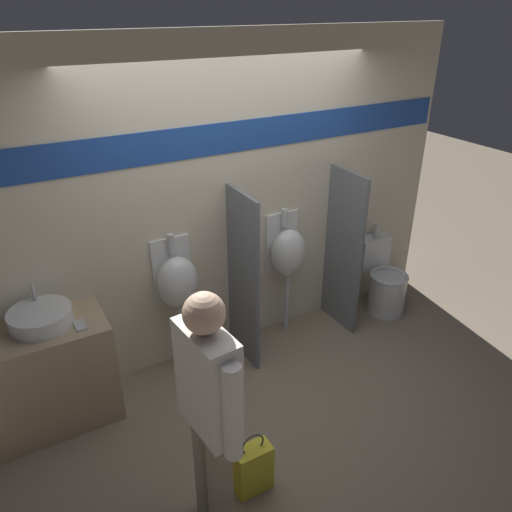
{
  "coord_description": "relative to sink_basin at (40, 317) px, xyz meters",
  "views": [
    {
      "loc": [
        -1.75,
        -2.89,
        2.87
      ],
      "look_at": [
        0.0,
        0.17,
        1.05
      ],
      "focal_mm": 35.0,
      "sensor_mm": 36.0,
      "label": 1
    }
  ],
  "objects": [
    {
      "name": "cell_phone",
      "position": [
        0.23,
        -0.15,
        -0.05
      ],
      "size": [
        0.07,
        0.14,
        0.01
      ],
      "color": "#B7B7BC",
      "rests_on": "sink_counter"
    },
    {
      "name": "display_wall",
      "position": [
        1.62,
        0.23,
        0.47
      ],
      "size": [
        4.37,
        0.07,
        2.7
      ],
      "color": "beige",
      "rests_on": "ground_plane"
    },
    {
      "name": "sink_counter",
      "position": [
        -0.05,
        -0.05,
        -0.48
      ],
      "size": [
        0.93,
        0.5,
        0.83
      ],
      "color": "tan",
      "rests_on": "ground_plane"
    },
    {
      "name": "ground_plane",
      "position": [
        1.62,
        -0.37,
        -0.89
      ],
      "size": [
        16.0,
        16.0,
        0.0
      ],
      "primitive_type": "plane",
      "color": "gray"
    },
    {
      "name": "urinal_near_counter",
      "position": [
        1.05,
        0.08,
        -0.06
      ],
      "size": [
        0.34,
        0.26,
        1.23
      ],
      "color": "silver",
      "rests_on": "ground_plane"
    },
    {
      "name": "toilet",
      "position": [
        3.18,
        -0.1,
        -0.59
      ],
      "size": [
        0.38,
        0.55,
        0.88
      ],
      "color": "silver",
      "rests_on": "ground_plane"
    },
    {
      "name": "urinal_far",
      "position": [
        2.11,
        0.08,
        -0.06
      ],
      "size": [
        0.34,
        0.26,
        1.23
      ],
      "color": "silver",
      "rests_on": "ground_plane"
    },
    {
      "name": "divider_near_counter",
      "position": [
        1.58,
        -0.05,
        -0.12
      ],
      "size": [
        0.03,
        0.51,
        1.55
      ],
      "color": "slate",
      "rests_on": "ground_plane"
    },
    {
      "name": "sink_basin",
      "position": [
        0.0,
        0.0,
        0.0
      ],
      "size": [
        0.43,
        0.43,
        0.26
      ],
      "color": "silver",
      "rests_on": "sink_counter"
    },
    {
      "name": "person_in_vest",
      "position": [
        0.65,
        -1.4,
        0.01
      ],
      "size": [
        0.22,
        0.57,
        1.63
      ],
      "rotation": [
        0.0,
        0.0,
        1.66
      ],
      "color": "gray",
      "rests_on": "ground_plane"
    },
    {
      "name": "divider_mid",
      "position": [
        2.64,
        -0.05,
        -0.12
      ],
      "size": [
        0.03,
        0.51,
        1.55
      ],
      "color": "slate",
      "rests_on": "ground_plane"
    },
    {
      "name": "shopping_bag",
      "position": [
        0.96,
        -1.32,
        -0.71
      ],
      "size": [
        0.24,
        0.13,
        0.47
      ],
      "color": "yellow",
      "rests_on": "ground_plane"
    }
  ]
}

